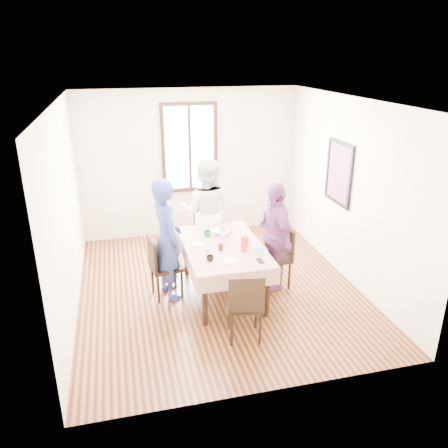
# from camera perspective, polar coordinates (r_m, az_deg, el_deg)

# --- Properties ---
(ground) EXTENTS (4.50, 4.50, 0.00)m
(ground) POSITION_cam_1_polar(r_m,az_deg,el_deg) (6.71, -0.78, -8.06)
(ground) COLOR black
(ground) RESTS_ON ground
(back_wall) EXTENTS (4.00, 0.00, 4.00)m
(back_wall) POSITION_cam_1_polar(r_m,az_deg,el_deg) (8.29, -4.39, 7.69)
(back_wall) COLOR beige
(back_wall) RESTS_ON ground
(right_wall) EXTENTS (0.00, 4.50, 4.50)m
(right_wall) POSITION_cam_1_polar(r_m,az_deg,el_deg) (6.88, 15.66, 4.09)
(right_wall) COLOR beige
(right_wall) RESTS_ON ground
(window_frame) EXTENTS (1.02, 0.06, 1.62)m
(window_frame) POSITION_cam_1_polar(r_m,az_deg,el_deg) (8.21, -4.43, 9.69)
(window_frame) COLOR black
(window_frame) RESTS_ON back_wall
(window_pane) EXTENTS (0.90, 0.02, 1.50)m
(window_pane) POSITION_cam_1_polar(r_m,az_deg,el_deg) (8.22, -4.44, 9.71)
(window_pane) COLOR white
(window_pane) RESTS_ON back_wall
(art_poster) EXTENTS (0.04, 0.76, 0.96)m
(art_poster) POSITION_cam_1_polar(r_m,az_deg,el_deg) (7.06, 14.52, 6.34)
(art_poster) COLOR red
(art_poster) RESTS_ON right_wall
(dining_table) EXTENTS (0.95, 1.56, 0.75)m
(dining_table) POSITION_cam_1_polar(r_m,az_deg,el_deg) (6.38, -0.11, -5.92)
(dining_table) COLOR black
(dining_table) RESTS_ON ground
(tablecloth) EXTENTS (1.07, 1.68, 0.01)m
(tablecloth) POSITION_cam_1_polar(r_m,az_deg,el_deg) (6.21, -0.11, -2.80)
(tablecloth) COLOR #5C0D01
(tablecloth) RESTS_ON dining_table
(chair_left) EXTENTS (0.47, 0.47, 0.91)m
(chair_left) POSITION_cam_1_polar(r_m,az_deg,el_deg) (6.35, -7.40, -5.43)
(chair_left) COLOR black
(chair_left) RESTS_ON ground
(chair_right) EXTENTS (0.44, 0.44, 0.91)m
(chair_right) POSITION_cam_1_polar(r_m,az_deg,el_deg) (6.59, 6.49, -4.33)
(chair_right) COLOR black
(chair_right) RESTS_ON ground
(chair_far) EXTENTS (0.47, 0.47, 0.91)m
(chair_far) POSITION_cam_1_polar(r_m,az_deg,el_deg) (7.29, -2.12, -1.60)
(chair_far) COLOR black
(chair_far) RESTS_ON ground
(chair_near) EXTENTS (0.48, 0.48, 0.91)m
(chair_near) POSITION_cam_1_polar(r_m,az_deg,el_deg) (5.43, 2.64, -10.21)
(chair_near) COLOR black
(chair_near) RESTS_ON ground
(person_left) EXTENTS (0.55, 0.71, 1.74)m
(person_left) POSITION_cam_1_polar(r_m,az_deg,el_deg) (6.18, -7.39, -1.99)
(person_left) COLOR navy
(person_left) RESTS_ON ground
(person_far) EXTENTS (1.04, 0.93, 1.75)m
(person_far) POSITION_cam_1_polar(r_m,az_deg,el_deg) (7.12, -2.13, 1.45)
(person_far) COLOR white
(person_far) RESTS_ON ground
(person_right) EXTENTS (0.46, 0.97, 1.60)m
(person_right) POSITION_cam_1_polar(r_m,az_deg,el_deg) (6.45, 6.44, -1.57)
(person_right) COLOR #7A3D7A
(person_right) RESTS_ON ground
(mug_black) EXTENTS (0.11, 0.11, 0.08)m
(mug_black) POSITION_cam_1_polar(r_m,az_deg,el_deg) (5.74, -1.80, -4.42)
(mug_black) COLOR black
(mug_black) RESTS_ON tablecloth
(mug_flag) EXTENTS (0.12, 0.12, 0.10)m
(mug_flag) POSITION_cam_1_polar(r_m,az_deg,el_deg) (6.19, 2.76, -2.35)
(mug_flag) COLOR red
(mug_flag) RESTS_ON tablecloth
(mug_green) EXTENTS (0.12, 0.12, 0.08)m
(mug_green) POSITION_cam_1_polar(r_m,az_deg,el_deg) (6.50, -2.16, -1.22)
(mug_green) COLOR #0C7226
(mug_green) RESTS_ON tablecloth
(serving_bowl) EXTENTS (0.29, 0.29, 0.06)m
(serving_bowl) POSITION_cam_1_polar(r_m,az_deg,el_deg) (6.57, -0.22, -1.10)
(serving_bowl) COLOR white
(serving_bowl) RESTS_ON tablecloth
(juice_carton) EXTENTS (0.07, 0.07, 0.22)m
(juice_carton) POSITION_cam_1_polar(r_m,az_deg,el_deg) (5.99, 2.58, -2.56)
(juice_carton) COLOR red
(juice_carton) RESTS_ON tablecloth
(butter_tub) EXTENTS (0.13, 0.13, 0.07)m
(butter_tub) POSITION_cam_1_polar(r_m,az_deg,el_deg) (5.94, 4.58, -3.64)
(butter_tub) COLOR white
(butter_tub) RESTS_ON tablecloth
(jam_jar) EXTENTS (0.06, 0.06, 0.09)m
(jam_jar) POSITION_cam_1_polar(r_m,az_deg,el_deg) (6.04, -0.41, -2.99)
(jam_jar) COLOR black
(jam_jar) RESTS_ON tablecloth
(drinking_glass) EXTENTS (0.07, 0.07, 0.10)m
(drinking_glass) POSITION_cam_1_polar(r_m,az_deg,el_deg) (5.91, -2.05, -3.52)
(drinking_glass) COLOR silver
(drinking_glass) RESTS_ON tablecloth
(smartphone) EXTENTS (0.07, 0.15, 0.01)m
(smartphone) POSITION_cam_1_polar(r_m,az_deg,el_deg) (5.77, 4.63, -4.73)
(smartphone) COLOR black
(smartphone) RESTS_ON tablecloth
(flower_vase) EXTENTS (0.08, 0.08, 0.16)m
(flower_vase) POSITION_cam_1_polar(r_m,az_deg,el_deg) (6.24, -0.15, -1.84)
(flower_vase) COLOR silver
(flower_vase) RESTS_ON tablecloth
(plate_left) EXTENTS (0.20, 0.20, 0.01)m
(plate_left) POSITION_cam_1_polar(r_m,az_deg,el_deg) (6.23, -3.16, -2.63)
(plate_left) COLOR white
(plate_left) RESTS_ON tablecloth
(plate_right) EXTENTS (0.20, 0.20, 0.01)m
(plate_right) POSITION_cam_1_polar(r_m,az_deg,el_deg) (6.39, 2.30, -2.00)
(plate_right) COLOR white
(plate_right) RESTS_ON tablecloth
(plate_far) EXTENTS (0.20, 0.20, 0.01)m
(plate_far) POSITION_cam_1_polar(r_m,az_deg,el_deg) (6.73, -1.06, -0.73)
(plate_far) COLOR white
(plate_far) RESTS_ON tablecloth
(plate_near) EXTENTS (0.20, 0.20, 0.01)m
(plate_near) POSITION_cam_1_polar(r_m,az_deg,el_deg) (5.75, 0.70, -4.74)
(plate_near) COLOR white
(plate_near) RESTS_ON tablecloth
(butter_lid) EXTENTS (0.12, 0.12, 0.01)m
(butter_lid) POSITION_cam_1_polar(r_m,az_deg,el_deg) (5.92, 4.59, -3.30)
(butter_lid) COLOR blue
(butter_lid) RESTS_ON butter_tub
(flower_bunch) EXTENTS (0.09, 0.09, 0.10)m
(flower_bunch) POSITION_cam_1_polar(r_m,az_deg,el_deg) (6.19, -0.15, -0.75)
(flower_bunch) COLOR yellow
(flower_bunch) RESTS_ON flower_vase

